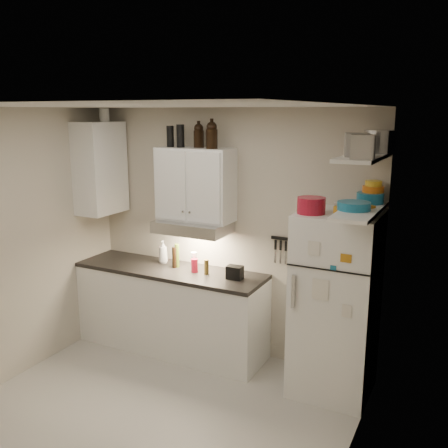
% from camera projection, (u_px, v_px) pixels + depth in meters
% --- Properties ---
extents(floor, '(3.20, 3.00, 0.02)m').
position_uv_depth(floor, '(150.00, 420.00, 4.25)').
color(floor, '#B7B2A9').
rests_on(floor, ground).
extents(ceiling, '(3.20, 3.00, 0.02)m').
position_uv_depth(ceiling, '(138.00, 104.00, 3.67)').
color(ceiling, silver).
rests_on(ceiling, ground).
extents(back_wall, '(3.20, 0.02, 2.60)m').
position_uv_depth(back_wall, '(229.00, 233.00, 5.27)').
color(back_wall, '#BFB6A3').
rests_on(back_wall, ground).
extents(left_wall, '(0.02, 3.00, 2.60)m').
position_uv_depth(left_wall, '(4.00, 249.00, 4.67)').
color(left_wall, '#BFB6A3').
rests_on(left_wall, ground).
extents(right_wall, '(0.02, 3.00, 2.60)m').
position_uv_depth(right_wall, '(347.00, 309.00, 3.25)').
color(right_wall, '#BFB6A3').
rests_on(right_wall, ground).
extents(base_cabinet, '(2.10, 0.60, 0.88)m').
position_uv_depth(base_cabinet, '(171.00, 310.00, 5.43)').
color(base_cabinet, white).
rests_on(base_cabinet, floor).
extents(countertop, '(2.10, 0.62, 0.04)m').
position_uv_depth(countertop, '(170.00, 270.00, 5.33)').
color(countertop, black).
rests_on(countertop, base_cabinet).
extents(upper_cabinet, '(0.80, 0.33, 0.75)m').
position_uv_depth(upper_cabinet, '(196.00, 184.00, 5.14)').
color(upper_cabinet, white).
rests_on(upper_cabinet, back_wall).
extents(side_cabinet, '(0.33, 0.55, 1.00)m').
position_uv_depth(side_cabinet, '(100.00, 168.00, 5.49)').
color(side_cabinet, white).
rests_on(side_cabinet, left_wall).
extents(range_hood, '(0.76, 0.46, 0.12)m').
position_uv_depth(range_hood, '(193.00, 227.00, 5.18)').
color(range_hood, silver).
rests_on(range_hood, back_wall).
extents(fridge, '(0.70, 0.68, 1.70)m').
position_uv_depth(fridge, '(335.00, 305.00, 4.51)').
color(fridge, white).
rests_on(fridge, floor).
extents(shelf_hi, '(0.30, 0.95, 0.03)m').
position_uv_depth(shelf_hi, '(364.00, 157.00, 4.01)').
color(shelf_hi, white).
rests_on(shelf_hi, right_wall).
extents(shelf_lo, '(0.30, 0.95, 0.03)m').
position_uv_depth(shelf_lo, '(360.00, 211.00, 4.11)').
color(shelf_lo, white).
rests_on(shelf_lo, right_wall).
extents(knife_strip, '(0.42, 0.02, 0.03)m').
position_uv_depth(knife_strip, '(291.00, 240.00, 4.94)').
color(knife_strip, black).
rests_on(knife_strip, back_wall).
extents(dutch_oven, '(0.30, 0.30, 0.14)m').
position_uv_depth(dutch_oven, '(311.00, 205.00, 4.28)').
color(dutch_oven, maroon).
rests_on(dutch_oven, fridge).
extents(book_stack, '(0.31, 0.34, 0.09)m').
position_uv_depth(book_stack, '(354.00, 211.00, 4.14)').
color(book_stack, '#B47316').
rests_on(book_stack, fridge).
extents(spice_jar, '(0.07, 0.07, 0.09)m').
position_uv_depth(spice_jar, '(337.00, 208.00, 4.32)').
color(spice_jar, silver).
rests_on(spice_jar, fridge).
extents(stock_pot, '(0.28, 0.28, 0.19)m').
position_uv_depth(stock_pot, '(380.00, 141.00, 4.22)').
color(stock_pot, silver).
rests_on(stock_pot, shelf_hi).
extents(tin_a, '(0.22, 0.21, 0.18)m').
position_uv_depth(tin_a, '(357.00, 145.00, 3.87)').
color(tin_a, '#AAAAAD').
rests_on(tin_a, shelf_hi).
extents(tin_b, '(0.21, 0.21, 0.18)m').
position_uv_depth(tin_b, '(363.00, 147.00, 3.67)').
color(tin_b, '#AAAAAD').
rests_on(tin_b, shelf_hi).
extents(bowl_teal, '(0.23, 0.23, 0.09)m').
position_uv_depth(bowl_teal, '(370.00, 198.00, 4.35)').
color(bowl_teal, '#19698E').
rests_on(bowl_teal, shelf_lo).
extents(bowl_orange, '(0.19, 0.19, 0.06)m').
position_uv_depth(bowl_orange, '(373.00, 189.00, 4.35)').
color(bowl_orange, orange).
rests_on(bowl_orange, bowl_teal).
extents(bowl_yellow, '(0.15, 0.15, 0.05)m').
position_uv_depth(bowl_yellow, '(374.00, 183.00, 4.34)').
color(bowl_yellow, gold).
rests_on(bowl_yellow, bowl_orange).
extents(plates, '(0.32, 0.32, 0.07)m').
position_uv_depth(plates, '(354.00, 206.00, 4.05)').
color(plates, '#19698E').
rests_on(plates, shelf_lo).
extents(growler_a, '(0.12, 0.12, 0.25)m').
position_uv_depth(growler_a, '(199.00, 135.00, 5.04)').
color(growler_a, black).
rests_on(growler_a, upper_cabinet).
extents(growler_b, '(0.14, 0.14, 0.27)m').
position_uv_depth(growler_b, '(212.00, 135.00, 4.89)').
color(growler_b, black).
rests_on(growler_b, upper_cabinet).
extents(thermos_a, '(0.09, 0.09, 0.23)m').
position_uv_depth(thermos_a, '(180.00, 136.00, 5.09)').
color(thermos_a, black).
rests_on(thermos_a, upper_cabinet).
extents(thermos_b, '(0.08, 0.08, 0.22)m').
position_uv_depth(thermos_b, '(170.00, 136.00, 5.14)').
color(thermos_b, black).
rests_on(thermos_b, upper_cabinet).
extents(side_jar, '(0.14, 0.14, 0.14)m').
position_uv_depth(side_jar, '(104.00, 115.00, 5.36)').
color(side_jar, silver).
rests_on(side_jar, side_cabinet).
extents(soap_bottle, '(0.13, 0.13, 0.28)m').
position_uv_depth(soap_bottle, '(163.00, 250.00, 5.50)').
color(soap_bottle, white).
rests_on(soap_bottle, countertop).
extents(pepper_mill, '(0.05, 0.05, 0.16)m').
position_uv_depth(pepper_mill, '(206.00, 267.00, 5.12)').
color(pepper_mill, brown).
rests_on(pepper_mill, countertop).
extents(oil_bottle, '(0.06, 0.06, 0.26)m').
position_uv_depth(oil_bottle, '(177.00, 256.00, 5.35)').
color(oil_bottle, '#425816').
rests_on(oil_bottle, countertop).
extents(vinegar_bottle, '(0.06, 0.06, 0.23)m').
position_uv_depth(vinegar_bottle, '(174.00, 258.00, 5.33)').
color(vinegar_bottle, black).
rests_on(vinegar_bottle, countertop).
extents(clear_bottle, '(0.07, 0.07, 0.19)m').
position_uv_depth(clear_bottle, '(194.00, 261.00, 5.25)').
color(clear_bottle, silver).
rests_on(clear_bottle, countertop).
extents(red_jar, '(0.08, 0.08, 0.14)m').
position_uv_depth(red_jar, '(195.00, 266.00, 5.19)').
color(red_jar, maroon).
rests_on(red_jar, countertop).
extents(caddy, '(0.16, 0.12, 0.13)m').
position_uv_depth(caddy, '(235.00, 272.00, 4.98)').
color(caddy, black).
rests_on(caddy, countertop).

